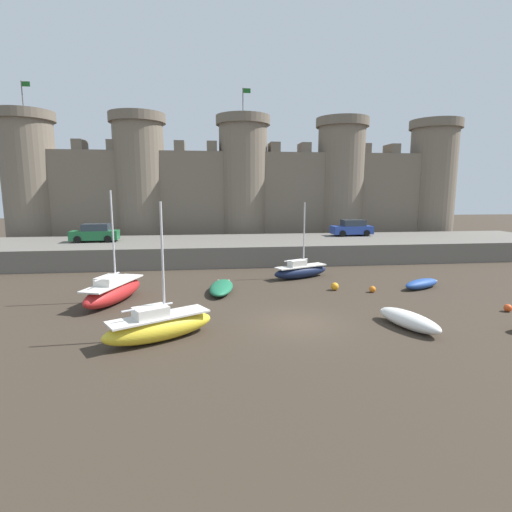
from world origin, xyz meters
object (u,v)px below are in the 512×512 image
(rowboat_midflat_right, at_px, (422,283))
(car_quay_east, at_px, (352,228))
(rowboat_near_channel_right, at_px, (221,287))
(mooring_buoy_near_channel, at_px, (335,286))
(mooring_buoy_mid_mud, at_px, (508,308))
(rowboat_foreground_left, at_px, (409,320))
(sailboat_midflat_centre, at_px, (113,291))
(sailboat_foreground_centre, at_px, (159,326))
(mooring_buoy_off_centre, at_px, (373,289))
(sailboat_foreground_right, at_px, (301,271))
(car_quay_west, at_px, (95,233))

(rowboat_midflat_right, bearing_deg, car_quay_east, 86.62)
(rowboat_near_channel_right, distance_m, mooring_buoy_near_channel, 7.23)
(mooring_buoy_mid_mud, bearing_deg, rowboat_foreground_left, -164.86)
(rowboat_near_channel_right, bearing_deg, sailboat_midflat_centre, -164.85)
(sailboat_foreground_centre, bearing_deg, mooring_buoy_off_centre, 28.21)
(sailboat_foreground_right, relative_size, sailboat_midflat_centre, 0.87)
(rowboat_foreground_left, distance_m, sailboat_foreground_right, 11.36)
(sailboat_midflat_centre, bearing_deg, rowboat_near_channel_right, 15.15)
(rowboat_foreground_left, xyz_separation_m, car_quay_east, (5.51, 22.31, 2.12))
(sailboat_foreground_right, xyz_separation_m, rowboat_midflat_right, (7.09, -4.05, -0.22))
(sailboat_midflat_centre, height_order, mooring_buoy_near_channel, sailboat_midflat_centre)
(mooring_buoy_mid_mud, relative_size, car_quay_east, 0.10)
(sailboat_midflat_centre, xyz_separation_m, mooring_buoy_off_centre, (15.55, 0.43, -0.48))
(sailboat_foreground_right, distance_m, car_quay_west, 19.23)
(sailboat_midflat_centre, distance_m, car_quay_west, 15.25)
(sailboat_foreground_right, relative_size, mooring_buoy_off_centre, 13.72)
(sailboat_foreground_centre, bearing_deg, rowboat_midflat_right, 24.28)
(rowboat_midflat_right, bearing_deg, mooring_buoy_mid_mud, -70.70)
(sailboat_foreground_right, height_order, mooring_buoy_mid_mud, sailboat_foreground_right)
(rowboat_near_channel_right, relative_size, sailboat_foreground_right, 0.75)
(rowboat_foreground_left, bearing_deg, mooring_buoy_near_channel, 98.92)
(rowboat_foreground_left, height_order, sailboat_foreground_centre, sailboat_foreground_centre)
(mooring_buoy_off_centre, bearing_deg, rowboat_near_channel_right, 172.51)
(rowboat_midflat_right, relative_size, car_quay_west, 0.76)
(rowboat_midflat_right, relative_size, sailboat_midflat_centre, 0.50)
(rowboat_near_channel_right, height_order, car_quay_east, car_quay_east)
(rowboat_midflat_right, relative_size, mooring_buoy_mid_mud, 7.87)
(sailboat_foreground_centre, distance_m, car_quay_east, 28.09)
(sailboat_midflat_centre, xyz_separation_m, mooring_buoy_near_channel, (13.37, 1.24, -0.43))
(rowboat_midflat_right, height_order, car_quay_east, car_quay_east)
(mooring_buoy_mid_mud, bearing_deg, mooring_buoy_off_centre, 138.94)
(mooring_buoy_off_centre, bearing_deg, mooring_buoy_mid_mud, -41.06)
(rowboat_foreground_left, xyz_separation_m, mooring_buoy_mid_mud, (6.46, 1.75, -0.20))
(mooring_buoy_near_channel, height_order, car_quay_west, car_quay_west)
(rowboat_near_channel_right, distance_m, car_quay_west, 16.85)
(rowboat_near_channel_right, height_order, car_quay_west, car_quay_west)
(mooring_buoy_off_centre, distance_m, mooring_buoy_near_channel, 2.33)
(mooring_buoy_mid_mud, bearing_deg, sailboat_midflat_centre, 168.42)
(rowboat_near_channel_right, height_order, sailboat_foreground_centre, sailboat_foreground_centre)
(rowboat_near_channel_right, distance_m, mooring_buoy_mid_mud, 15.98)
(sailboat_foreground_right, bearing_deg, car_quay_west, 150.69)
(sailboat_foreground_centre, xyz_separation_m, car_quay_east, (16.80, 22.44, 1.88))
(rowboat_foreground_left, bearing_deg, mooring_buoy_mid_mud, 15.14)
(mooring_buoy_mid_mud, relative_size, car_quay_west, 0.10)
(mooring_buoy_mid_mud, bearing_deg, car_quay_west, 143.87)
(rowboat_midflat_right, height_order, mooring_buoy_off_centre, rowboat_midflat_right)
(sailboat_foreground_centre, bearing_deg, mooring_buoy_mid_mud, 6.05)
(rowboat_foreground_left, relative_size, mooring_buoy_mid_mud, 9.32)
(rowboat_near_channel_right, xyz_separation_m, car_quay_east, (13.87, 14.60, 2.20))
(sailboat_foreground_centre, relative_size, mooring_buoy_near_channel, 11.73)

